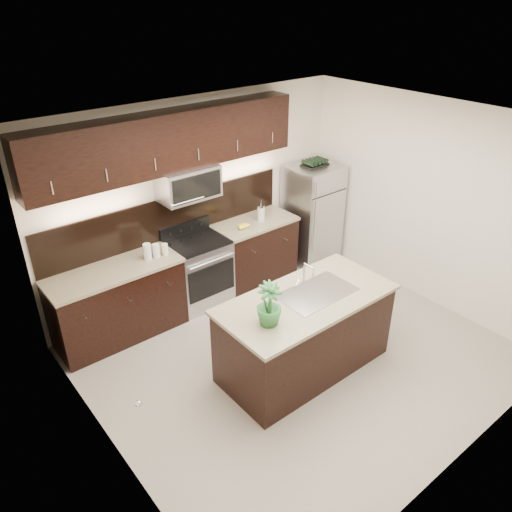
{
  "coord_description": "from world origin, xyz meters",
  "views": [
    {
      "loc": [
        -3.28,
        -3.27,
        3.89
      ],
      "look_at": [
        -0.18,
        0.55,
        1.17
      ],
      "focal_mm": 35.0,
      "sensor_mm": 36.0,
      "label": 1
    }
  ],
  "objects": [
    {
      "name": "upper_fixtures",
      "position": [
        -0.43,
        1.84,
        2.14
      ],
      "size": [
        3.49,
        0.4,
        1.66
      ],
      "color": "black",
      "rests_on": "counter_run"
    },
    {
      "name": "ground",
      "position": [
        0.0,
        0.0,
        0.0
      ],
      "size": [
        4.5,
        4.5,
        0.0
      ],
      "primitive_type": "plane",
      "color": "gray",
      "rests_on": "ground"
    },
    {
      "name": "bananas",
      "position": [
        0.4,
        1.61,
        0.97
      ],
      "size": [
        0.19,
        0.15,
        0.06
      ],
      "primitive_type": "ellipsoid",
      "rotation": [
        0.0,
        0.0,
        0.04
      ],
      "color": "yellow",
      "rests_on": "counter_run"
    },
    {
      "name": "canisters",
      "position": [
        -0.89,
        1.63,
        1.03
      ],
      "size": [
        0.31,
        0.11,
        0.21
      ],
      "rotation": [
        0.0,
        0.0,
        -0.13
      ],
      "color": "silver",
      "rests_on": "counter_run"
    },
    {
      "name": "room_walls",
      "position": [
        -0.11,
        -0.04,
        1.7
      ],
      "size": [
        4.52,
        4.02,
        2.71
      ],
      "color": "beige",
      "rests_on": "ground"
    },
    {
      "name": "french_press",
      "position": [
        0.79,
        1.64,
        1.05
      ],
      "size": [
        0.11,
        0.11,
        0.31
      ],
      "rotation": [
        0.0,
        0.0,
        -0.3
      ],
      "color": "silver",
      "rests_on": "counter_run"
    },
    {
      "name": "island",
      "position": [
        -0.07,
        -0.17,
        0.47
      ],
      "size": [
        1.96,
        0.96,
        0.94
      ],
      "color": "black",
      "rests_on": "ground"
    },
    {
      "name": "sink_faucet",
      "position": [
        0.08,
        -0.16,
        0.96
      ],
      "size": [
        0.84,
        0.5,
        0.28
      ],
      "color": "silver",
      "rests_on": "island"
    },
    {
      "name": "wine_rack",
      "position": [
        1.8,
        1.63,
        1.57
      ],
      "size": [
        0.38,
        0.23,
        0.09
      ],
      "color": "black",
      "rests_on": "refrigerator"
    },
    {
      "name": "plant",
      "position": [
        -0.68,
        -0.27,
        1.17
      ],
      "size": [
        0.28,
        0.28,
        0.45
      ],
      "primitive_type": "imported",
      "rotation": [
        0.0,
        0.0,
        -0.12
      ],
      "color": "#28642E",
      "rests_on": "island"
    },
    {
      "name": "counter_run",
      "position": [
        -0.46,
        1.69,
        0.47
      ],
      "size": [
        3.51,
        0.65,
        0.94
      ],
      "color": "black",
      "rests_on": "ground"
    },
    {
      "name": "refrigerator",
      "position": [
        1.8,
        1.63,
        0.77
      ],
      "size": [
        0.74,
        0.67,
        1.53
      ],
      "primitive_type": "cube",
      "color": "#B2B2B7",
      "rests_on": "ground"
    }
  ]
}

